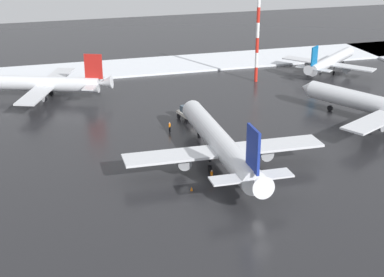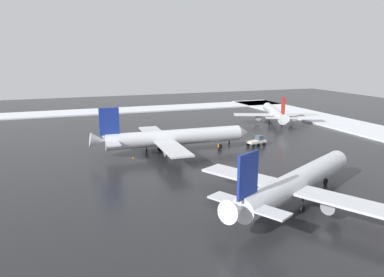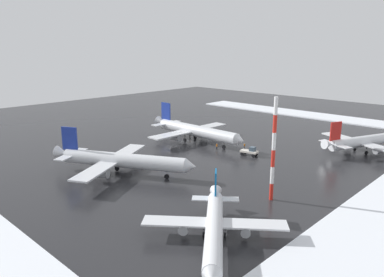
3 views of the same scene
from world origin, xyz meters
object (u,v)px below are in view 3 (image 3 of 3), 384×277
object	(u,v)px
airplane_far_rear	(366,141)
traffic_cone_near_nose	(226,137)
traffic_cone_wingtip_side	(171,137)
airplane_parked_portside	(195,131)
traffic_cone_mid_line	(193,134)
ground_crew_beside_wing	(190,135)
ground_crew_near_tug	(217,146)
pushback_tug	(250,151)
airplane_distant_tail	(120,160)
ground_crew_by_nose_gear	(245,146)
antenna_mast	(274,150)
airplane_foreground_jet	(214,226)

from	to	relation	value
airplane_far_rear	traffic_cone_near_nose	size ratio (longest dim) A/B	55.00
airplane_far_rear	traffic_cone_wingtip_side	xyz separation A→B (m)	(-25.98, 50.64, -2.83)
airplane_parked_portside	traffic_cone_mid_line	bearing A→B (deg)	138.59
ground_crew_beside_wing	ground_crew_near_tug	xyz separation A→B (m)	(-4.91, -15.34, 0.00)
pushback_tug	traffic_cone_near_nose	distance (m)	20.88
airplane_distant_tail	ground_crew_near_tug	world-z (taller)	airplane_distant_tail
ground_crew_by_nose_gear	antenna_mast	world-z (taller)	antenna_mast
airplane_distant_tail	ground_crew_beside_wing	distance (m)	38.83
traffic_cone_near_nose	traffic_cone_wingtip_side	world-z (taller)	same
ground_crew_near_tug	traffic_cone_wingtip_side	bearing A→B (deg)	-125.56
ground_crew_near_tug	traffic_cone_wingtip_side	world-z (taller)	ground_crew_near_tug
airplane_foreground_jet	antenna_mast	size ratio (longest dim) A/B	1.12
antenna_mast	pushback_tug	bearing A→B (deg)	42.72
traffic_cone_wingtip_side	pushback_tug	bearing A→B (deg)	-88.49
ground_crew_beside_wing	ground_crew_near_tug	distance (m)	16.11
airplane_parked_portside	antenna_mast	bearing A→B (deg)	-27.55
airplane_parked_portside	airplane_distant_tail	bearing A→B (deg)	-74.90
ground_crew_beside_wing	traffic_cone_wingtip_side	xyz separation A→B (m)	(-4.50, 3.89, -0.70)
traffic_cone_near_nose	traffic_cone_mid_line	world-z (taller)	same
ground_crew_near_tug	traffic_cone_mid_line	world-z (taller)	ground_crew_near_tug
airplane_far_rear	ground_crew_by_nose_gear	xyz separation A→B (m)	(-20.68, 25.95, -2.13)
ground_crew_beside_wing	ground_crew_by_nose_gear	distance (m)	20.82
ground_crew_beside_wing	ground_crew_near_tug	bearing A→B (deg)	-116.91
airplane_far_rear	antenna_mast	distance (m)	47.34
ground_crew_near_tug	traffic_cone_mid_line	distance (m)	19.36
ground_crew_by_nose_gear	airplane_parked_portside	bearing A→B (deg)	167.70
traffic_cone_mid_line	ground_crew_near_tug	bearing A→B (deg)	-115.96
airplane_parked_portside	airplane_foreground_jet	bearing A→B (deg)	-42.95
airplane_far_rear	traffic_cone_wingtip_side	size ratio (longest dim) A/B	55.00
traffic_cone_near_nose	traffic_cone_wingtip_side	xyz separation A→B (m)	(-12.30, 12.35, 0.00)
airplane_far_rear	ground_crew_near_tug	bearing A→B (deg)	152.07
airplane_distant_tail	pushback_tug	distance (m)	35.08
airplane_distant_tail	traffic_cone_mid_line	xyz separation A→B (m)	(39.95, 15.35, -3.12)
antenna_mast	traffic_cone_mid_line	world-z (taller)	antenna_mast
airplane_far_rear	traffic_cone_wingtip_side	distance (m)	56.99
airplane_parked_portside	pushback_tug	distance (m)	20.96
airplane_foreground_jet	ground_crew_near_tug	bearing A→B (deg)	-179.60
airplane_foreground_jet	ground_crew_by_nose_gear	xyz separation A→B (m)	(45.89, 27.62, -1.64)
airplane_far_rear	airplane_foreground_jet	bearing A→B (deg)	-156.54
traffic_cone_mid_line	ground_crew_beside_wing	bearing A→B (deg)	-150.04
airplane_foreground_jet	airplane_distant_tail	xyz separation A→B (m)	(8.69, 35.12, 0.79)
airplane_parked_portside	traffic_cone_mid_line	world-z (taller)	airplane_parked_portside
traffic_cone_wingtip_side	traffic_cone_mid_line	bearing A→B (deg)	-12.84
ground_crew_by_nose_gear	traffic_cone_mid_line	distance (m)	23.03
ground_crew_near_tug	antenna_mast	xyz separation A→B (m)	(-20.45, -30.51, 8.85)
traffic_cone_wingtip_side	ground_crew_by_nose_gear	bearing A→B (deg)	-77.88
ground_crew_near_tug	ground_crew_by_nose_gear	world-z (taller)	same
ground_crew_by_nose_gear	traffic_cone_wingtip_side	world-z (taller)	ground_crew_by_nose_gear
pushback_tug	airplane_far_rear	bearing A→B (deg)	39.71
airplane_far_rear	ground_crew_near_tug	distance (m)	41.09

